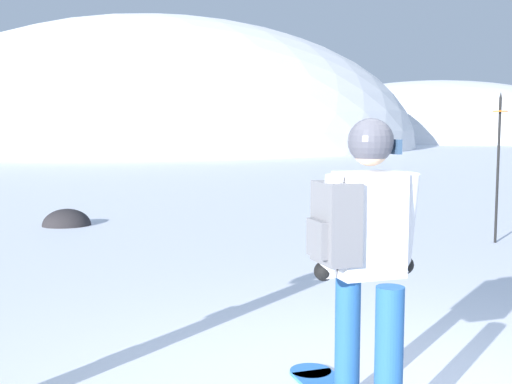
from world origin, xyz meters
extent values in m
ellipsoid|color=white|center=(2.94, 40.75, 0.00)|extent=(33.52, 30.17, 16.53)
ellipsoid|color=white|center=(29.17, 51.76, 0.00)|extent=(31.25, 28.12, 10.61)
cylinder|color=blue|center=(-0.27, 0.91, 0.01)|extent=(0.28, 0.28, 0.02)
cylinder|color=#235699|center=(-0.23, 0.38, 0.43)|extent=(0.15, 0.15, 0.82)
cylinder|color=#235699|center=(-0.19, -0.10, 0.43)|extent=(0.15, 0.15, 0.82)
cube|color=silver|center=(-0.21, 0.14, 1.13)|extent=(0.38, 0.25, 0.58)
cylinder|color=silver|center=(-0.44, 0.12, 1.13)|extent=(0.11, 0.18, 0.57)
cylinder|color=silver|center=(0.02, 0.15, 1.13)|extent=(0.11, 0.18, 0.57)
sphere|color=black|center=(-0.46, 0.16, 0.88)|extent=(0.11, 0.11, 0.11)
sphere|color=black|center=(0.04, 0.20, 0.88)|extent=(0.11, 0.11, 0.11)
cube|color=slate|center=(-0.41, 0.12, 1.15)|extent=(0.20, 0.29, 0.44)
cube|color=slate|center=(-0.51, 0.11, 1.07)|extent=(0.08, 0.20, 0.20)
sphere|color=beige|center=(-0.21, 0.14, 1.56)|extent=(0.21, 0.21, 0.21)
sphere|color=#4C4C56|center=(-0.21, 0.14, 1.59)|extent=(0.25, 0.25, 0.25)
cube|color=navy|center=(-0.08, 0.15, 1.56)|extent=(0.04, 0.17, 0.08)
cylinder|color=black|center=(3.83, 4.90, 1.01)|extent=(0.04, 0.04, 2.01)
cylinder|color=orange|center=(3.83, 4.90, 1.83)|extent=(0.20, 0.20, 0.02)
cone|color=black|center=(3.83, 4.90, 2.05)|extent=(0.04, 0.04, 0.08)
ellipsoid|color=#282628|center=(-2.04, 7.99, 0.00)|extent=(0.78, 0.66, 0.55)
camera|label=1|loc=(-1.70, -3.20, 1.70)|focal=46.82mm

